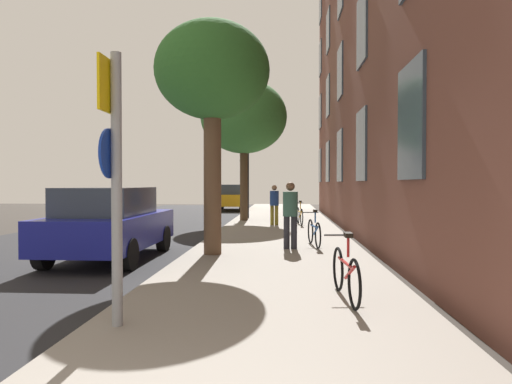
{
  "coord_description": "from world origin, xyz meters",
  "views": [
    {
      "loc": [
        1.29,
        -0.92,
        1.73
      ],
      "look_at": [
        0.66,
        9.01,
        1.53
      ],
      "focal_mm": 32.05,
      "sensor_mm": 36.0,
      "label": 1
    }
  ],
  "objects_px": {
    "pedestrian_0": "(290,211)",
    "bicycle_1": "(314,232)",
    "traffic_light": "(245,168)",
    "bicycle_2": "(300,215)",
    "pedestrian_1": "(274,202)",
    "car_1": "(231,197)",
    "tree_near": "(212,74)",
    "sign_post": "(114,167)",
    "car_0": "(109,223)",
    "tree_far": "(244,117)",
    "bicycle_0": "(346,273)"
  },
  "relations": [
    {
      "from": "tree_near",
      "to": "bicycle_0",
      "type": "bearing_deg",
      "value": -57.66
    },
    {
      "from": "tree_far",
      "to": "pedestrian_0",
      "type": "height_order",
      "value": "tree_far"
    },
    {
      "from": "tree_far",
      "to": "bicycle_2",
      "type": "distance_m",
      "value": 5.08
    },
    {
      "from": "bicycle_1",
      "to": "car_1",
      "type": "relative_size",
      "value": 0.39
    },
    {
      "from": "tree_near",
      "to": "pedestrian_0",
      "type": "relative_size",
      "value": 3.21
    },
    {
      "from": "traffic_light",
      "to": "bicycle_2",
      "type": "distance_m",
      "value": 4.41
    },
    {
      "from": "bicycle_2",
      "to": "sign_post",
      "type": "bearing_deg",
      "value": -101.12
    },
    {
      "from": "tree_far",
      "to": "car_1",
      "type": "bearing_deg",
      "value": 100.19
    },
    {
      "from": "pedestrian_1",
      "to": "bicycle_2",
      "type": "bearing_deg",
      "value": 10.97
    },
    {
      "from": "sign_post",
      "to": "tree_far",
      "type": "relative_size",
      "value": 0.51
    },
    {
      "from": "sign_post",
      "to": "bicycle_1",
      "type": "xyz_separation_m",
      "value": [
        2.66,
        6.66,
        -1.42
      ]
    },
    {
      "from": "sign_post",
      "to": "bicycle_1",
      "type": "distance_m",
      "value": 7.31
    },
    {
      "from": "bicycle_0",
      "to": "pedestrian_1",
      "type": "distance_m",
      "value": 11.24
    },
    {
      "from": "bicycle_0",
      "to": "pedestrian_0",
      "type": "relative_size",
      "value": 1.03
    },
    {
      "from": "sign_post",
      "to": "car_0",
      "type": "distance_m",
      "value": 5.43
    },
    {
      "from": "tree_near",
      "to": "bicycle_2",
      "type": "height_order",
      "value": "tree_near"
    },
    {
      "from": "traffic_light",
      "to": "pedestrian_1",
      "type": "bearing_deg",
      "value": -67.3
    },
    {
      "from": "bicycle_1",
      "to": "pedestrian_1",
      "type": "height_order",
      "value": "pedestrian_1"
    },
    {
      "from": "car_1",
      "to": "bicycle_0",
      "type": "bearing_deg",
      "value": -79.26
    },
    {
      "from": "sign_post",
      "to": "pedestrian_0",
      "type": "relative_size",
      "value": 1.88
    },
    {
      "from": "bicycle_0",
      "to": "bicycle_1",
      "type": "xyz_separation_m",
      "value": [
        -0.09,
        5.34,
        -0.0
      ]
    },
    {
      "from": "pedestrian_0",
      "to": "car_1",
      "type": "bearing_deg",
      "value": 101.42
    },
    {
      "from": "tree_far",
      "to": "pedestrian_1",
      "type": "distance_m",
      "value": 4.36
    },
    {
      "from": "pedestrian_1",
      "to": "car_1",
      "type": "bearing_deg",
      "value": 105.04
    },
    {
      "from": "car_0",
      "to": "car_1",
      "type": "relative_size",
      "value": 0.98
    },
    {
      "from": "tree_far",
      "to": "bicycle_1",
      "type": "distance_m",
      "value": 9.26
    },
    {
      "from": "sign_post",
      "to": "tree_far",
      "type": "height_order",
      "value": "tree_far"
    },
    {
      "from": "tree_far",
      "to": "pedestrian_0",
      "type": "bearing_deg",
      "value": -77.28
    },
    {
      "from": "tree_near",
      "to": "car_1",
      "type": "height_order",
      "value": "tree_near"
    },
    {
      "from": "traffic_light",
      "to": "bicycle_2",
      "type": "bearing_deg",
      "value": -52.99
    },
    {
      "from": "bicycle_0",
      "to": "bicycle_1",
      "type": "relative_size",
      "value": 1.04
    },
    {
      "from": "traffic_light",
      "to": "sign_post",
      "type": "bearing_deg",
      "value": -90.38
    },
    {
      "from": "tree_near",
      "to": "pedestrian_0",
      "type": "height_order",
      "value": "tree_near"
    },
    {
      "from": "traffic_light",
      "to": "pedestrian_0",
      "type": "distance_m",
      "value": 9.96
    },
    {
      "from": "bicycle_2",
      "to": "pedestrian_0",
      "type": "xyz_separation_m",
      "value": [
        -0.45,
        -6.51,
        0.57
      ]
    },
    {
      "from": "traffic_light",
      "to": "tree_far",
      "type": "xyz_separation_m",
      "value": [
        0.04,
        -1.24,
        2.14
      ]
    },
    {
      "from": "traffic_light",
      "to": "bicycle_1",
      "type": "height_order",
      "value": "traffic_light"
    },
    {
      "from": "tree_far",
      "to": "bicycle_0",
      "type": "relative_size",
      "value": 3.58
    },
    {
      "from": "traffic_light",
      "to": "car_0",
      "type": "bearing_deg",
      "value": -100.93
    },
    {
      "from": "pedestrian_0",
      "to": "bicycle_1",
      "type": "bearing_deg",
      "value": 39.23
    },
    {
      "from": "bicycle_2",
      "to": "pedestrian_0",
      "type": "distance_m",
      "value": 6.55
    },
    {
      "from": "bicycle_2",
      "to": "bicycle_0",
      "type": "bearing_deg",
      "value": -88.7
    },
    {
      "from": "sign_post",
      "to": "tree_far",
      "type": "distance_m",
      "value": 14.83
    },
    {
      "from": "tree_far",
      "to": "car_1",
      "type": "distance_m",
      "value": 9.85
    },
    {
      "from": "pedestrian_0",
      "to": "pedestrian_1",
      "type": "relative_size",
      "value": 1.07
    },
    {
      "from": "pedestrian_0",
      "to": "bicycle_2",
      "type": "bearing_deg",
      "value": 86.09
    },
    {
      "from": "bicycle_2",
      "to": "pedestrian_0",
      "type": "height_order",
      "value": "pedestrian_0"
    },
    {
      "from": "pedestrian_1",
      "to": "tree_far",
      "type": "bearing_deg",
      "value": 122.9
    },
    {
      "from": "tree_far",
      "to": "car_0",
      "type": "height_order",
      "value": "tree_far"
    },
    {
      "from": "sign_post",
      "to": "car_1",
      "type": "distance_m",
      "value": 23.64
    }
  ]
}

